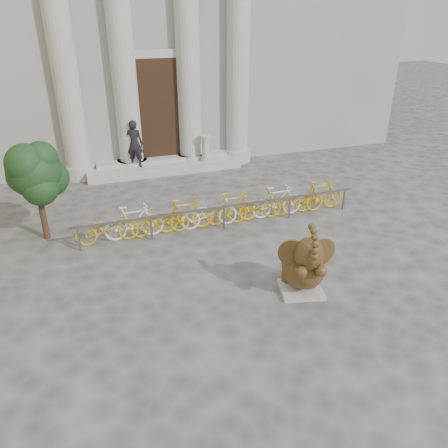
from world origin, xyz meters
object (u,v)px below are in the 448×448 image
object	(u,v)px
tree	(36,173)
elephant_statue	(304,266)
pedestrian	(134,144)
bike_rack	(221,210)

from	to	relation	value
tree	elephant_statue	bearing A→B (deg)	-40.59
elephant_statue	tree	world-z (taller)	tree
elephant_statue	tree	distance (m)	7.32
pedestrian	elephant_statue	bearing A→B (deg)	126.94
bike_rack	tree	bearing A→B (deg)	170.47
bike_rack	tree	world-z (taller)	tree
bike_rack	tree	size ratio (longest dim) A/B	3.05
tree	pedestrian	xyz separation A→B (m)	(3.21, 4.38, -0.69)
tree	pedestrian	distance (m)	5.47
bike_rack	tree	xyz separation A→B (m)	(-4.86, 0.82, 1.44)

